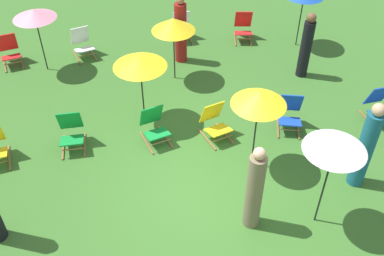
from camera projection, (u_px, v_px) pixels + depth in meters
name	position (u px, v px, depth m)	size (l,w,h in m)	color
ground_plane	(203.00, 188.00, 8.46)	(40.00, 40.00, 0.00)	#386B28
deckchair_1	(182.00, 28.00, 12.62)	(0.52, 0.79, 0.83)	olive
deckchair_2	(243.00, 27.00, 12.62)	(0.60, 0.83, 0.83)	olive
deckchair_3	(10.00, 51.00, 11.62)	(0.64, 0.85, 0.83)	olive
deckchair_4	(215.00, 122.00, 9.38)	(0.69, 0.87, 0.83)	olive
deckchair_7	(82.00, 44.00, 11.92)	(0.67, 0.86, 0.83)	olive
deckchair_8	(379.00, 105.00, 9.83)	(0.54, 0.80, 0.83)	olive
deckchair_9	(71.00, 132.00, 9.15)	(0.48, 0.76, 0.83)	olive
deckchair_10	(290.00, 113.00, 9.61)	(0.67, 0.86, 0.83)	olive
deckchair_11	(154.00, 126.00, 9.29)	(0.66, 0.86, 0.83)	olive
umbrella_0	(259.00, 98.00, 7.89)	(1.02, 1.02, 1.80)	black
umbrella_1	(173.00, 25.00, 10.36)	(1.04, 1.04, 1.65)	black
umbrella_2	(34.00, 14.00, 10.63)	(1.05, 1.05, 1.68)	black
umbrella_3	(140.00, 62.00, 9.09)	(1.13, 1.13, 1.63)	black
umbrella_4	(336.00, 145.00, 6.72)	(0.99, 0.99, 1.92)	black
person_0	(366.00, 147.00, 8.01)	(0.40, 0.40, 1.88)	#195972
person_2	(255.00, 190.00, 7.30)	(0.38, 0.38, 1.78)	#72664C
person_3	(181.00, 31.00, 11.44)	(0.34, 0.34, 1.80)	maroon
person_4	(306.00, 46.00, 10.90)	(0.38, 0.38, 1.71)	black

